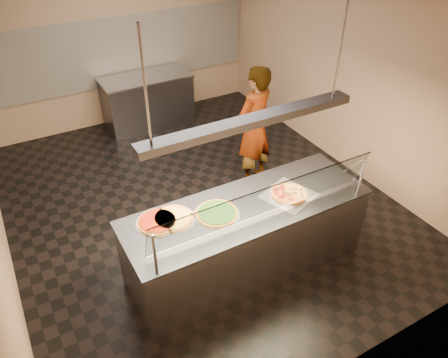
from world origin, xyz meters
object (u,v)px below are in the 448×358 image
sneeze_guard (267,201)px  prep_table (148,101)px  worker (254,127)px  heat_lamp_housing (251,121)px  serving_counter (246,238)px  half_pizza_pepperoni (282,195)px  pizza_cheese (173,218)px  pizza_tomato (158,221)px  half_pizza_sausage (296,191)px  pizza_spinach (217,213)px  perforated_tray (289,195)px  pizza_spatula (196,211)px

sneeze_guard → prep_table: 4.42m
worker → heat_lamp_housing: size_ratio=0.79×
serving_counter → prep_table: bearing=84.9°
sneeze_guard → prep_table: size_ratio=1.59×
half_pizza_pepperoni → pizza_cheese: size_ratio=1.00×
pizza_tomato → heat_lamp_housing: heat_lamp_housing is taller
half_pizza_sausage → pizza_tomato: bearing=169.6°
sneeze_guard → pizza_spinach: sneeze_guard is taller
perforated_tray → pizza_tomato: bearing=169.0°
half_pizza_pepperoni → worker: bearing=67.7°
perforated_tray → pizza_cheese: (-1.29, 0.26, 0.01)m
pizza_spinach → worker: bearing=46.2°
worker → prep_table: bearing=-93.1°
sneeze_guard → worker: worker is taller
perforated_tray → worker: (0.54, 1.56, -0.03)m
prep_table → heat_lamp_housing: heat_lamp_housing is taller
perforated_tray → pizza_tomato: pizza_tomato is taller
sneeze_guard → pizza_spatula: bearing=136.8°
half_pizza_sausage → pizza_spinach: (-0.96, 0.11, -0.01)m
heat_lamp_housing → sneeze_guard: bearing=-90.0°
pizza_tomato → worker: bearing=32.8°
perforated_tray → worker: size_ratio=0.35×
serving_counter → pizza_spinach: 0.60m
worker → heat_lamp_housing: bearing=36.8°
sneeze_guard → half_pizza_sausage: sneeze_guard is taller
half_pizza_pepperoni → pizza_tomato: 1.38m
half_pizza_pepperoni → prep_table: (-0.04, 4.06, -0.50)m
perforated_tray → pizza_cheese: bearing=168.6°
pizza_spatula → pizza_tomato: bearing=172.0°
worker → pizza_cheese: bearing=17.0°
pizza_tomato → worker: size_ratio=0.25×
pizza_spinach → pizza_cheese: 0.46m
serving_counter → pizza_cheese: 0.95m
serving_counter → half_pizza_pepperoni: half_pizza_pepperoni is taller
pizza_spinach → sneeze_guard: bearing=-46.9°
heat_lamp_housing → pizza_cheese: bearing=166.0°
half_pizza_sausage → worker: worker is taller
half_pizza_pepperoni → pizza_tomato: half_pizza_pepperoni is taller
half_pizza_sausage → worker: 1.63m
pizza_spinach → pizza_cheese: bearing=160.1°
perforated_tray → heat_lamp_housing: (-0.50, 0.06, 1.01)m
heat_lamp_housing → pizza_spatula: bearing=163.4°
pizza_spinach → prep_table: 4.05m
serving_counter → pizza_spatula: pizza_spatula is taller
sneeze_guard → pizza_cheese: (-0.79, 0.54, -0.28)m
pizza_spatula → prep_table: pizza_spatula is taller
half_pizza_sausage → pizza_cheese: half_pizza_sausage is taller
sneeze_guard → worker: (1.04, 1.84, -0.32)m
heat_lamp_housing → pizza_tomato: bearing=167.0°
prep_table → pizza_spinach: bearing=-100.2°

